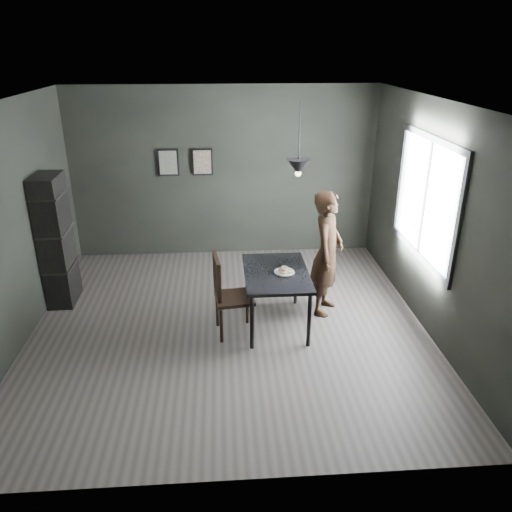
{
  "coord_description": "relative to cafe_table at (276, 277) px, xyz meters",
  "views": [
    {
      "loc": [
        -0.06,
        -5.61,
        3.39
      ],
      "look_at": [
        0.35,
        0.05,
        0.95
      ],
      "focal_mm": 35.0,
      "sensor_mm": 36.0,
      "label": 1
    }
  ],
  "objects": [
    {
      "name": "back_wall",
      "position": [
        -0.6,
        2.5,
        0.73
      ],
      "size": [
        5.0,
        0.1,
        2.8
      ],
      "primitive_type": "cube",
      "color": "black",
      "rests_on": "ground"
    },
    {
      "name": "shelf_unit",
      "position": [
        -2.92,
        0.86,
        0.24
      ],
      "size": [
        0.35,
        0.61,
        1.82
      ],
      "primitive_type": "cube",
      "rotation": [
        0.0,
        0.0,
        0.02
      ],
      "color": "black",
      "rests_on": "ground"
    },
    {
      "name": "wood_chair",
      "position": [
        -0.63,
        -0.18,
        -0.07
      ],
      "size": [
        0.51,
        0.51,
        1.05
      ],
      "rotation": [
        0.0,
        0.0,
        0.12
      ],
      "color": "black",
      "rests_on": "ground"
    },
    {
      "name": "cafe_table",
      "position": [
        0.0,
        0.0,
        0.0
      ],
      "size": [
        0.8,
        1.2,
        0.75
      ],
      "color": "black",
      "rests_on": "ground"
    },
    {
      "name": "donut_pile",
      "position": [
        0.1,
        -0.04,
        0.12
      ],
      "size": [
        0.16,
        0.17,
        0.08
      ],
      "rotation": [
        0.0,
        0.0,
        0.01
      ],
      "color": "beige",
      "rests_on": "white_plate"
    },
    {
      "name": "framed_print_left",
      "position": [
        -1.5,
        2.47,
        0.93
      ],
      "size": [
        0.34,
        0.04,
        0.44
      ],
      "color": "black",
      "rests_on": "ground"
    },
    {
      "name": "window_assembly",
      "position": [
        1.87,
        0.2,
        0.93
      ],
      "size": [
        0.04,
        1.96,
        1.56
      ],
      "color": "white",
      "rests_on": "ground"
    },
    {
      "name": "ceiling",
      "position": [
        -0.6,
        0.0,
        2.13
      ],
      "size": [
        5.0,
        5.0,
        0.02
      ],
      "color": "silver",
      "rests_on": "ground"
    },
    {
      "name": "framed_print_right",
      "position": [
        -0.95,
        2.47,
        0.93
      ],
      "size": [
        0.34,
        0.04,
        0.44
      ],
      "color": "black",
      "rests_on": "ground"
    },
    {
      "name": "white_plate",
      "position": [
        0.1,
        -0.04,
        0.08
      ],
      "size": [
        0.23,
        0.23,
        0.01
      ],
      "primitive_type": "cylinder",
      "color": "silver",
      "rests_on": "cafe_table"
    },
    {
      "name": "pendant_lamp",
      "position": [
        0.25,
        0.1,
        1.38
      ],
      "size": [
        0.28,
        0.28,
        0.86
      ],
      "color": "black",
      "rests_on": "ground"
    },
    {
      "name": "woman",
      "position": [
        0.7,
        0.32,
        0.17
      ],
      "size": [
        0.62,
        0.73,
        1.69
      ],
      "primitive_type": "imported",
      "rotation": [
        0.0,
        0.0,
        1.14
      ],
      "color": "black",
      "rests_on": "ground"
    },
    {
      "name": "ground",
      "position": [
        -0.6,
        0.0,
        -0.67
      ],
      "size": [
        5.0,
        5.0,
        0.0
      ],
      "primitive_type": "plane",
      "color": "#3A3632",
      "rests_on": "ground"
    }
  ]
}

